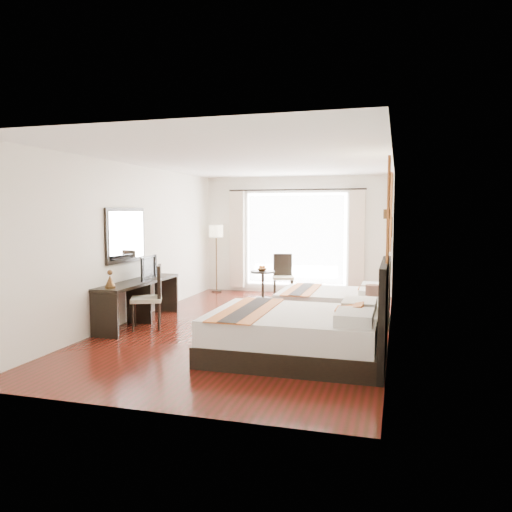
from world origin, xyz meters
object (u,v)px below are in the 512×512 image
(table_lamp, at_px, (373,292))
(television, at_px, (145,268))
(window_chair, at_px, (283,284))
(bed_far, at_px, (337,303))
(bed_near, at_px, (301,333))
(vase, at_px, (368,306))
(console_desk, at_px, (139,302))
(fruit_bowl, at_px, (262,270))
(floor_lamp, at_px, (216,236))
(side_table, at_px, (263,285))
(desk_chair, at_px, (148,309))
(nightstand, at_px, (369,326))

(table_lamp, distance_m, television, 3.98)
(television, xyz_separation_m, window_chair, (1.83, 3.08, -0.66))
(bed_far, distance_m, table_lamp, 1.55)
(bed_near, height_order, vase, bed_near)
(console_desk, xyz_separation_m, fruit_bowl, (1.42, 2.99, 0.28))
(bed_far, bearing_deg, table_lamp, -62.27)
(vase, distance_m, window_chair, 4.16)
(floor_lamp, bearing_deg, television, -91.05)
(window_chair, bearing_deg, console_desk, -45.92)
(bed_near, distance_m, floor_lamp, 5.90)
(window_chair, bearing_deg, table_lamp, 16.45)
(side_table, bearing_deg, console_desk, -115.57)
(desk_chair, distance_m, window_chair, 3.88)
(vase, bearing_deg, table_lamp, 80.11)
(table_lamp, relative_size, vase, 2.82)
(bed_far, distance_m, floor_lamp, 4.14)
(bed_far, xyz_separation_m, vase, (0.64, -1.60, 0.27))
(nightstand, relative_size, table_lamp, 1.42)
(bed_near, distance_m, side_table, 4.60)
(window_chair, bearing_deg, nightstand, 15.12)
(console_desk, relative_size, side_table, 3.48)
(table_lamp, height_order, desk_chair, desk_chair)
(nightstand, xyz_separation_m, television, (-3.94, 0.34, 0.73))
(window_chair, bearing_deg, television, -47.23)
(desk_chair, height_order, window_chair, desk_chair)
(bed_far, height_order, window_chair, bed_far)
(bed_near, height_order, fruit_bowl, bed_near)
(window_chair, bearing_deg, fruit_bowl, -72.07)
(vase, xyz_separation_m, fruit_bowl, (-2.52, 3.30, 0.10))
(vase, height_order, fruit_bowl, fruit_bowl)
(side_table, bearing_deg, floor_lamp, 154.07)
(console_desk, bearing_deg, floor_lamp, 88.70)
(bed_far, distance_m, vase, 1.75)
(vase, distance_m, television, 3.98)
(console_desk, xyz_separation_m, television, (0.02, 0.20, 0.59))
(side_table, bearing_deg, table_lamp, -49.91)
(bed_near, relative_size, vase, 19.25)
(table_lamp, relative_size, side_table, 0.54)
(bed_near, distance_m, bed_far, 2.57)
(fruit_bowl, distance_m, window_chair, 0.62)
(table_lamp, distance_m, window_chair, 3.96)
(bed_near, height_order, window_chair, bed_near)
(table_lamp, relative_size, fruit_bowl, 1.48)
(bed_far, xyz_separation_m, window_chair, (-1.45, 1.99, 0.01))
(bed_far, height_order, side_table, bed_far)
(bed_near, distance_m, window_chair, 4.73)
(bed_far, height_order, television, television)
(desk_chair, bearing_deg, vase, 155.03)
(bed_near, distance_m, fruit_bowl, 4.60)
(desk_chair, height_order, fruit_bowl, desk_chair)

